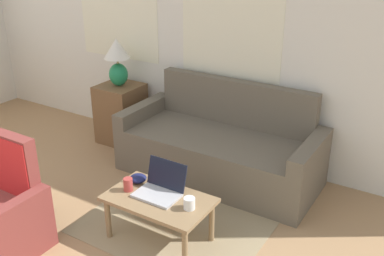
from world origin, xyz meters
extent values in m
cube|color=white|center=(0.00, 3.57, 1.30)|extent=(6.73, 0.05, 2.60)
cube|color=white|center=(-0.80, 3.54, 1.55)|extent=(1.10, 0.01, 1.30)
cube|color=white|center=(0.63, 3.54, 1.55)|extent=(1.10, 0.01, 1.30)
cube|color=#9E8966|center=(0.87, 2.50, 0.00)|extent=(1.48, 1.84, 0.01)
cube|color=#665B4C|center=(0.78, 3.06, 0.22)|extent=(1.68, 0.83, 0.45)
cube|color=#665B4C|center=(0.78, 3.42, 0.46)|extent=(1.68, 0.12, 0.91)
cube|color=#665B4C|center=(-0.13, 3.06, 0.30)|extent=(0.14, 0.83, 0.60)
cube|color=#665B4C|center=(1.69, 3.06, 0.30)|extent=(0.14, 0.83, 0.60)
cube|color=brown|center=(-0.21, 1.43, 0.44)|extent=(0.66, 0.10, 0.89)
cube|color=brown|center=(0.17, 1.10, 0.26)|extent=(0.10, 0.75, 0.52)
cube|color=red|center=(-0.21, 1.37, 0.55)|extent=(0.65, 0.01, 0.64)
cube|color=brown|center=(-0.59, 3.23, 0.34)|extent=(0.46, 0.46, 0.68)
ellipsoid|color=#1E8451|center=(-0.59, 3.23, 0.80)|extent=(0.21, 0.21, 0.25)
cylinder|color=tan|center=(-0.59, 3.23, 0.96)|extent=(0.02, 0.02, 0.06)
cone|color=white|center=(-0.59, 3.23, 1.10)|extent=(0.29, 0.29, 0.22)
cube|color=#8E704C|center=(0.87, 1.95, 0.37)|extent=(0.82, 0.49, 0.03)
cylinder|color=#8E704C|center=(0.51, 1.75, 0.18)|extent=(0.04, 0.04, 0.35)
cylinder|color=#8E704C|center=(1.23, 1.75, 0.18)|extent=(0.04, 0.04, 0.35)
cylinder|color=#8E704C|center=(0.51, 2.14, 0.18)|extent=(0.04, 0.04, 0.35)
cylinder|color=#8E704C|center=(1.23, 2.14, 0.18)|extent=(0.04, 0.04, 0.35)
cube|color=#B7B7BC|center=(0.85, 1.95, 0.39)|extent=(0.35, 0.23, 0.02)
cube|color=black|center=(0.85, 2.09, 0.51)|extent=(0.35, 0.07, 0.22)
cylinder|color=#B23D38|center=(0.60, 1.91, 0.43)|extent=(0.07, 0.07, 0.11)
cylinder|color=white|center=(1.15, 1.95, 0.43)|extent=(0.09, 0.09, 0.09)
ellipsoid|color=#191E4C|center=(0.58, 2.06, 0.41)|extent=(0.14, 0.14, 0.06)
camera|label=1|loc=(2.64, -0.43, 2.26)|focal=42.00mm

